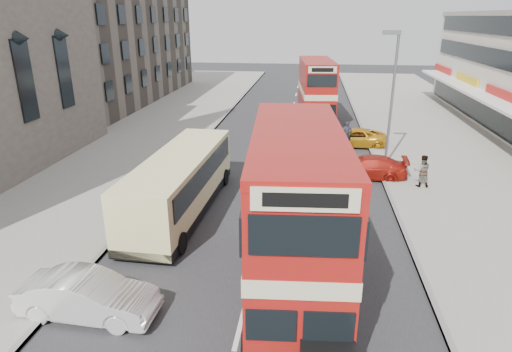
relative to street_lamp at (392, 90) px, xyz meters
The scene contains 15 objects.
road_surface 8.33m from the street_lamp, 162.95° to the left, with size 12.00×90.00×0.01m, color #28282B.
pavement_right 7.50m from the street_lamp, 20.06° to the left, with size 12.00×90.00×0.15m, color gray.
pavement_left 19.22m from the street_lamp, behind, with size 12.00×90.00×0.15m, color gray.
kerb_left 13.62m from the street_lamp, behind, with size 0.20×90.00×0.16m, color gray.
kerb_right 5.13m from the street_lamp, 101.90° to the left, with size 0.20×90.00×0.16m, color gray.
brick_terrace 34.86m from the street_lamp, 144.96° to the left, with size 14.00×28.00×12.00m, color #66594C.
street_lamp is the anchor object (origin of this frame).
bus_main 14.97m from the street_lamp, 109.69° to the right, with size 3.39×10.01×5.48m.
bus_second 12.54m from the street_lamp, 110.29° to the left, with size 3.42×9.53×5.21m.
coach 13.74m from the street_lamp, 142.65° to the right, with size 2.91×10.05×2.64m.
car_left_front 20.00m from the street_lamp, 125.18° to the right, with size 1.51×4.34×1.43m, color silver.
car_right_a 4.84m from the street_lamp, 121.06° to the right, with size 1.83×4.51×1.31m, color #A81B10.
car_right_b 6.25m from the street_lamp, 108.88° to the left, with size 2.11×4.58×1.27m, color orange.
pedestrian_near 5.37m from the street_lamp, 68.39° to the right, with size 0.66×0.45×1.80m, color gray.
cyclist 5.69m from the street_lamp, 122.49° to the left, with size 0.66×1.90×2.03m.
Camera 1 is at (1.85, -8.60, 8.88)m, focal length 30.50 mm.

